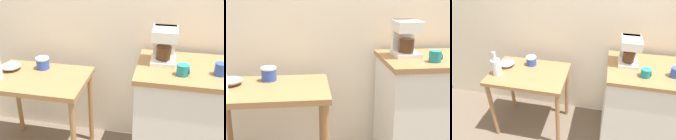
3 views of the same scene
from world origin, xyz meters
The scene contains 10 objects.
ground_plane centered at (0.00, 0.00, 0.00)m, with size 8.00×8.00×0.00m, color #6B5B4C.
back_wall centered at (0.10, 0.48, 1.40)m, with size 4.40×0.10×2.80m, color beige.
wooden_table centered at (-0.64, 0.02, 0.65)m, with size 0.81×0.56×0.76m.
kitchen_counter centered at (0.57, 0.07, 0.47)m, with size 0.80×0.60×0.93m.
bowl_stoneware centered at (-0.92, 0.10, 0.79)m, with size 0.17×0.17×0.06m.
glass_carafe_vase centered at (-0.94, -0.07, 0.85)m, with size 0.10×0.10×0.26m.
canister_enamel centered at (-0.66, 0.18, 0.81)m, with size 0.11×0.11×0.10m.
coffee_maker centered at (0.35, 0.15, 1.08)m, with size 0.18×0.22×0.26m.
mug_blue centered at (0.74, -0.02, 0.98)m, with size 0.09×0.08×0.09m.
mug_dark_teal centered at (0.49, -0.08, 0.97)m, with size 0.09×0.08×0.08m.
Camera 3 is at (0.11, -1.66, 1.95)m, focal length 32.75 mm.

